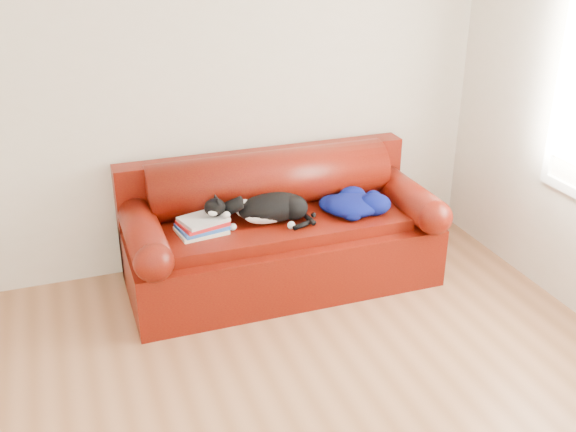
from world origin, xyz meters
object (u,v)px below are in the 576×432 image
cat (271,209)px  blanket (354,203)px  book_stack (202,225)px  sofa_base (281,251)px

cat → blanket: (0.58, -0.04, -0.03)m
book_stack → cat: size_ratio=0.53×
sofa_base → book_stack: size_ratio=6.27×
cat → blanket: bearing=18.2°
sofa_base → cat: size_ratio=3.32×
sofa_base → book_stack: book_stack is taller
cat → blanket: 0.59m
sofa_base → blanket: (0.50, -0.09, 0.33)m
sofa_base → book_stack: bearing=-174.5°
sofa_base → book_stack: (-0.55, -0.05, 0.31)m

